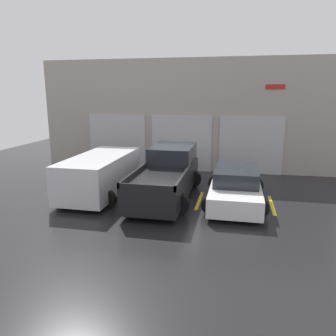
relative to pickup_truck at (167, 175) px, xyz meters
The scene contains 9 objects.
ground_plane 1.77m from the pickup_truck, 90.00° to the left, with size 28.00×28.00×0.00m, color black.
shophouse_building 5.23m from the pickup_truck, 90.09° to the left, with size 15.78×0.68×5.76m.
pickup_truck is the anchor object (origin of this frame).
sedan_white 2.71m from the pickup_truck, ahead, with size 2.23×4.49×1.33m.
sedan_side 2.70m from the pickup_truck, behind, with size 2.31×4.67×1.59m.
parking_stripe_far_left 4.12m from the pickup_truck, behind, with size 0.12×2.20×0.01m, color gold.
parking_stripe_left 1.62m from the pickup_truck, 165.67° to the right, with size 0.12×2.20×0.01m, color gold.
parking_stripe_centre 1.62m from the pickup_truck, 14.33° to the right, with size 0.12×2.20×0.01m, color gold.
parking_stripe_right 4.12m from the pickup_truck, ahead, with size 0.12×2.20×0.01m, color gold.
Camera 1 is at (2.63, -13.87, 4.03)m, focal length 35.00 mm.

